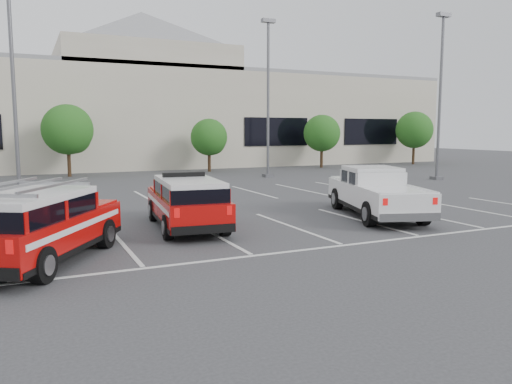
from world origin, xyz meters
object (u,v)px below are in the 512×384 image
at_px(ladder_suv, 39,231).
at_px(tree_far_right, 415,131).
at_px(light_pole_left, 13,84).
at_px(convention_building, 120,112).
at_px(light_pole_mid, 268,98).
at_px(white_pickup, 376,197).
at_px(fire_chief_suv, 187,206).
at_px(tree_mid_left, 69,131).
at_px(light_pole_right, 440,97).
at_px(tree_mid_right, 210,138).
at_px(tree_right, 322,134).

bearing_deg(ladder_suv, tree_far_right, 67.01).
bearing_deg(light_pole_left, convention_building, 67.61).
xyz_separation_m(light_pole_mid, white_pickup, (-3.27, -15.43, -4.48)).
bearing_deg(fire_chief_suv, light_pole_left, 120.38).
bearing_deg(ladder_suv, tree_mid_left, 115.01).
relative_size(tree_mid_left, tree_far_right, 1.00).
xyz_separation_m(light_pole_left, ladder_suv, (0.52, -13.38, -4.42)).
bearing_deg(tree_mid_left, light_pole_right, -29.95).
xyz_separation_m(convention_building, tree_mid_left, (-5.09, -9.82, -1.68)).
xyz_separation_m(tree_mid_right, white_pickup, (-1.36, -21.48, -1.80)).
bearing_deg(ladder_suv, fire_chief_suv, 62.42).
relative_size(convention_building, white_pickup, 9.90).
height_order(tree_far_right, ladder_suv, tree_far_right).
height_order(convention_building, light_pole_right, convention_building).
bearing_deg(ladder_suv, tree_mid_right, 93.06).
distance_m(tree_far_right, fire_chief_suv, 35.15).
xyz_separation_m(light_pole_right, fire_chief_suv, (-19.14, -8.76, -4.47)).
xyz_separation_m(light_pole_right, white_pickup, (-12.27, -9.43, -4.48)).
height_order(tree_mid_left, light_pole_left, light_pole_left).
xyz_separation_m(tree_right, white_pickup, (-11.36, -21.48, -2.07)).
bearing_deg(convention_building, fire_chief_suv, -96.19).
bearing_deg(tree_right, light_pole_mid, -143.23).
relative_size(light_pole_right, ladder_suv, 1.99).
distance_m(light_pole_left, ladder_suv, 14.10).
xyz_separation_m(fire_chief_suv, white_pickup, (6.87, -0.67, -0.01)).
xyz_separation_m(light_pole_mid, ladder_suv, (-14.48, -17.38, -4.42)).
bearing_deg(tree_mid_right, white_pickup, -93.63).
xyz_separation_m(fire_chief_suv, ladder_suv, (-4.34, -2.62, 0.05)).
bearing_deg(convention_building, light_pole_mid, -66.74).
bearing_deg(fire_chief_suv, white_pickup, 0.47).
relative_size(light_pole_mid, fire_chief_suv, 1.99).
height_order(light_pole_mid, ladder_suv, light_pole_mid).
bearing_deg(tree_mid_right, light_pole_mid, -72.48).
xyz_separation_m(tree_mid_left, ladder_suv, (-2.58, -23.43, -2.27)).
height_order(fire_chief_suv, white_pickup, white_pickup).
height_order(tree_right, fire_chief_suv, tree_right).
height_order(tree_mid_left, tree_far_right, same).
bearing_deg(light_pole_right, convention_building, 125.89).
xyz_separation_m(light_pole_mid, fire_chief_suv, (-10.14, -14.76, -4.47)).
distance_m(tree_mid_right, light_pole_left, 16.72).
bearing_deg(light_pole_left, ladder_suv, -87.79).
relative_size(fire_chief_suv, ladder_suv, 1.00).
distance_m(tree_far_right, white_pickup, 30.38).
distance_m(light_pole_left, white_pickup, 16.98).
relative_size(tree_mid_left, light_pole_mid, 0.47).
distance_m(tree_mid_right, light_pole_right, 16.47).
relative_size(tree_far_right, light_pole_left, 0.47).
bearing_deg(tree_far_right, tree_right, -180.00).
bearing_deg(light_pole_left, tree_mid_right, 37.50).
bearing_deg(white_pickup, light_pole_right, 55.57).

